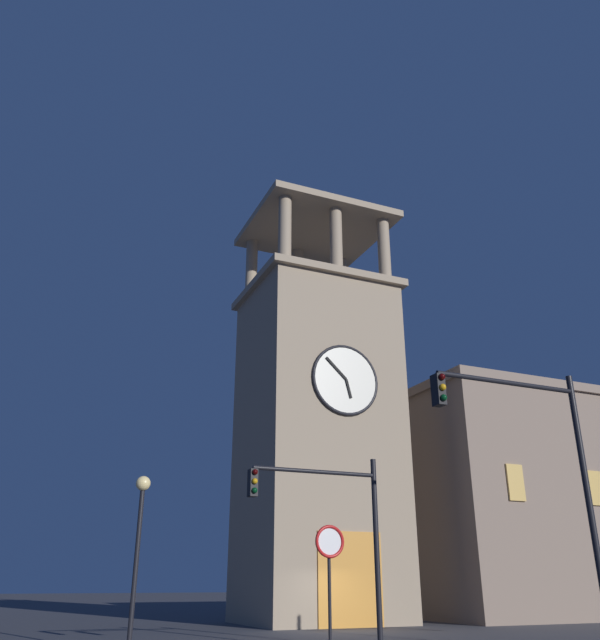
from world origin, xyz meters
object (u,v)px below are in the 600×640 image
Objects in this scene: adjacent_wing_building at (574,504)px; no_horn_sign at (330,554)px; traffic_signal_far at (334,518)px; street_lamp at (139,526)px; clocktower at (318,433)px; traffic_signal_near at (543,461)px.

adjacent_wing_building reaches higher than no_horn_sign.
adjacent_wing_building is 4.05× the size of traffic_signal_far.
street_lamp is at bearing -30.45° from traffic_signal_far.
no_horn_sign is (1.26, 2.28, -1.07)m from traffic_signal_far.
clocktower reaches higher than traffic_signal_near.
no_horn_sign is at bearing -33.70° from traffic_signal_near.
clocktower is 16.18m from street_lamp.
street_lamp is at bearing 20.11° from adjacent_wing_building.
traffic_signal_near is (2.67, 18.73, -4.61)m from clocktower.
traffic_signal_far reaches higher than no_horn_sign.
street_lamp is (8.10, -8.13, -1.17)m from traffic_signal_near.
clocktower reaches higher than traffic_signal_far.
traffic_signal_near is 11.53m from street_lamp.
traffic_signal_near reaches higher than no_horn_sign.
traffic_signal_near is at bearing 146.30° from no_horn_sign.
no_horn_sign is at bearing 61.09° from traffic_signal_far.
clocktower is at bearing -1.90° from adjacent_wing_building.
clocktower is 15.76m from traffic_signal_far.
traffic_signal_near is at bearing 134.89° from street_lamp.
adjacent_wing_building is 28.45m from no_horn_sign.
clocktower reaches higher than adjacent_wing_building.
street_lamp is at bearing -45.11° from traffic_signal_near.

